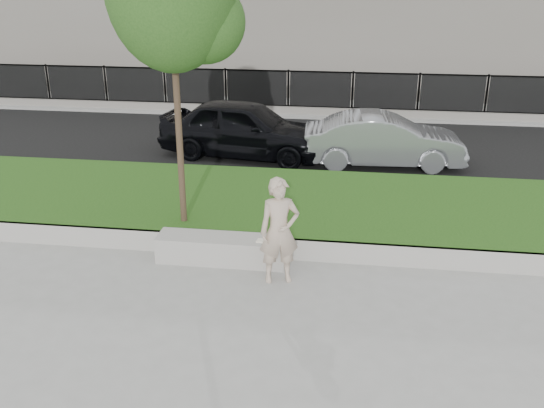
# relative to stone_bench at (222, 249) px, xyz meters

# --- Properties ---
(ground) EXTENTS (90.00, 90.00, 0.00)m
(ground) POSITION_rel_stone_bench_xyz_m (0.49, -0.80, -0.24)
(ground) COLOR gray
(ground) RESTS_ON ground
(grass_bank) EXTENTS (34.00, 4.00, 0.40)m
(grass_bank) POSITION_rel_stone_bench_xyz_m (0.49, 2.20, -0.04)
(grass_bank) COLOR #12390E
(grass_bank) RESTS_ON ground
(grass_kerb) EXTENTS (34.00, 0.08, 0.40)m
(grass_kerb) POSITION_rel_stone_bench_xyz_m (0.49, 0.24, -0.04)
(grass_kerb) COLOR #9F9C94
(grass_kerb) RESTS_ON ground
(street) EXTENTS (34.00, 7.00, 0.04)m
(street) POSITION_rel_stone_bench_xyz_m (0.49, 7.70, -0.22)
(street) COLOR black
(street) RESTS_ON ground
(far_pavement) EXTENTS (34.00, 3.00, 0.12)m
(far_pavement) POSITION_rel_stone_bench_xyz_m (0.49, 12.20, -0.18)
(far_pavement) COLOR gray
(far_pavement) RESTS_ON ground
(iron_fence) EXTENTS (32.00, 0.30, 1.50)m
(iron_fence) POSITION_rel_stone_bench_xyz_m (0.49, 11.20, 0.31)
(iron_fence) COLOR slate
(iron_fence) RESTS_ON far_pavement
(stone_bench) EXTENTS (2.30, 0.58, 0.47)m
(stone_bench) POSITION_rel_stone_bench_xyz_m (0.00, 0.00, 0.00)
(stone_bench) COLOR #9F9C94
(stone_bench) RESTS_ON ground
(man) EXTENTS (0.76, 0.60, 1.81)m
(man) POSITION_rel_stone_bench_xyz_m (1.11, -0.55, 0.67)
(man) COLOR #C2AC95
(man) RESTS_ON ground
(book) EXTENTS (0.21, 0.17, 0.02)m
(book) POSITION_rel_stone_bench_xyz_m (0.75, -0.07, 0.25)
(book) COLOR white
(book) RESTS_ON stone_bench
(car_dark) EXTENTS (4.84, 2.56, 1.57)m
(car_dark) POSITION_rel_stone_bench_xyz_m (-0.72, 6.21, 0.59)
(car_dark) COLOR black
(car_dark) RESTS_ON street
(car_silver) EXTENTS (4.20, 1.72, 1.36)m
(car_silver) POSITION_rel_stone_bench_xyz_m (3.00, 5.93, 0.48)
(car_silver) COLOR gray
(car_silver) RESTS_ON street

